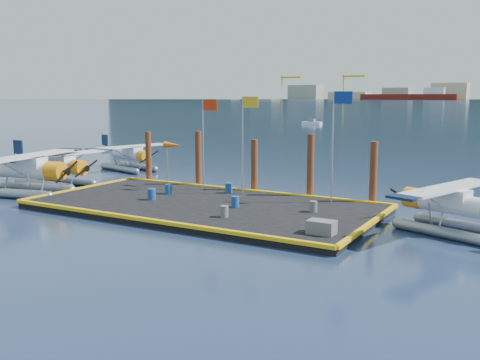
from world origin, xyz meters
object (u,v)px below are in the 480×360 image
object	(u,v)px
drum_0	(169,189)
piling_0	(149,158)
seaplane_a	(23,172)
seaplane_b	(58,168)
seaplane_c	(130,156)
seaplane_d	(454,207)
windsock	(173,146)
piling_1	(198,161)
flagpole_blue	(336,130)
piling_4	(373,175)
drum_4	(313,207)
flagpole_red	(206,130)
flagpole_yellow	(245,130)
crate	(322,227)
drum_3	(152,194)
piling_3	(310,168)
piling_2	(254,168)
drum_1	(224,211)
drum_5	(229,188)
drum_2	(235,202)

from	to	relation	value
drum_0	piling_0	distance (m)	6.51
seaplane_a	seaplane_b	xyz separation A→B (m)	(-0.78, 3.64, -0.18)
seaplane_c	seaplane_d	distance (m)	30.06
windsock	piling_0	size ratio (longest dim) A/B	0.78
piling_1	seaplane_d	bearing A→B (deg)	-13.04
seaplane_a	flagpole_blue	size ratio (longest dim) A/B	1.58
drum_0	piling_4	size ratio (longest dim) A/B	0.16
drum_4	piling_4	world-z (taller)	piling_4
drum_0	flagpole_red	xyz separation A→B (m)	(1.28, 2.45, 3.68)
flagpole_red	flagpole_yellow	world-z (taller)	flagpole_yellow
seaplane_b	flagpole_yellow	distance (m)	15.11
crate	piling_4	xyz separation A→B (m)	(-0.12, 8.57, 1.29)
drum_3	flagpole_blue	size ratio (longest dim) A/B	0.11
flagpole_yellow	piling_3	xyz separation A→B (m)	(3.80, 1.60, -2.36)
flagpole_yellow	piling_4	distance (m)	8.35
flagpole_yellow	drum_4	bearing A→B (deg)	-25.95
piling_3	seaplane_a	bearing A→B (deg)	-156.91
seaplane_b	flagpole_yellow	size ratio (longest dim) A/B	1.46
flagpole_blue	piling_2	distance (m)	6.98
drum_1	drum_5	bearing A→B (deg)	119.13
seaplane_a	drum_3	world-z (taller)	seaplane_a
drum_5	piling_2	distance (m)	2.35
seaplane_c	seaplane_a	bearing A→B (deg)	23.61
seaplane_a	windsock	bearing A→B (deg)	113.96
seaplane_c	drum_2	world-z (taller)	seaplane_c
piling_2	piling_4	bearing A→B (deg)	0.00
seaplane_d	piling_1	size ratio (longest dim) A/B	2.03
seaplane_c	crate	world-z (taller)	seaplane_c
drum_0	flagpole_red	world-z (taller)	flagpole_red
seaplane_c	seaplane_d	bearing A→B (deg)	87.48
piling_1	piling_0	bearing A→B (deg)	180.00
piling_3	drum_5	bearing A→B (deg)	-159.52
drum_1	piling_2	world-z (taller)	piling_2
drum_2	flagpole_blue	distance (m)	7.13
seaplane_d	flagpole_blue	xyz separation A→B (m)	(-6.95, 2.49, 3.35)
seaplane_d	drum_0	xyz separation A→B (m)	(-17.22, 0.03, -0.62)
flagpole_red	seaplane_c	bearing A→B (deg)	151.58
seaplane_c	flagpole_yellow	world-z (taller)	flagpole_yellow
piling_3	piling_2	bearing A→B (deg)	180.00
seaplane_b	seaplane_d	xyz separation A→B (m)	(27.56, -0.21, -0.07)
drum_5	piling_1	world-z (taller)	piling_1
piling_4	drum_2	bearing A→B (deg)	-138.58
crate	flagpole_red	distance (m)	13.46
piling_2	piling_1	bearing A→B (deg)	180.00
drum_4	crate	world-z (taller)	crate
piling_0	drum_1	bearing A→B (deg)	-34.50
seaplane_d	drum_4	size ratio (longest dim) A/B	14.11
drum_5	flagpole_red	size ratio (longest dim) A/B	0.11
seaplane_a	seaplane_c	bearing A→B (deg)	175.88
drum_4	piling_0	world-z (taller)	piling_0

